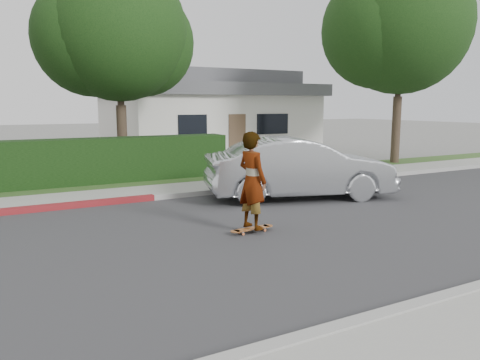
% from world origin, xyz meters
% --- Properties ---
extents(ground, '(120.00, 120.00, 0.00)m').
position_xyz_m(ground, '(0.00, 0.00, 0.00)').
color(ground, slate).
rests_on(ground, ground).
extents(road, '(60.00, 8.00, 0.01)m').
position_xyz_m(road, '(0.00, 0.00, 0.01)').
color(road, '#2D2D30').
rests_on(road, ground).
extents(curb_near, '(60.00, 0.20, 0.15)m').
position_xyz_m(curb_near, '(0.00, -4.10, 0.07)').
color(curb_near, '#9E9E99').
rests_on(curb_near, ground).
extents(curb_far, '(60.00, 0.20, 0.15)m').
position_xyz_m(curb_far, '(0.00, 4.10, 0.07)').
color(curb_far, '#9E9E99').
rests_on(curb_far, ground).
extents(sidewalk_far, '(60.00, 1.60, 0.12)m').
position_xyz_m(sidewalk_far, '(0.00, 5.00, 0.06)').
color(sidewalk_far, gray).
rests_on(sidewalk_far, ground).
extents(planting_strip, '(60.00, 1.60, 0.10)m').
position_xyz_m(planting_strip, '(0.00, 6.60, 0.05)').
color(planting_strip, '#2D4C1E').
rests_on(planting_strip, ground).
extents(tree_center, '(5.66, 4.84, 7.44)m').
position_xyz_m(tree_center, '(1.49, 9.19, 4.90)').
color(tree_center, '#33261C').
rests_on(tree_center, ground).
extents(tree_right, '(6.32, 5.60, 8.56)m').
position_xyz_m(tree_right, '(12.49, 6.69, 5.63)').
color(tree_right, '#33261C').
rests_on(tree_right, ground).
extents(house, '(10.60, 8.60, 4.30)m').
position_xyz_m(house, '(8.00, 16.00, 2.10)').
color(house, beige).
rests_on(house, ground).
extents(skateboard, '(0.99, 0.27, 0.09)m').
position_xyz_m(skateboard, '(1.70, 0.03, 0.09)').
color(skateboard, '#C46336').
rests_on(skateboard, ground).
extents(skateboarder, '(0.59, 0.78, 1.92)m').
position_xyz_m(skateboarder, '(1.70, 0.03, 1.06)').
color(skateboarder, white).
rests_on(skateboarder, skateboard).
extents(car_silver, '(5.33, 3.18, 1.66)m').
position_xyz_m(car_silver, '(4.59, 2.45, 0.83)').
color(car_silver, '#ACAFB3').
rests_on(car_silver, ground).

